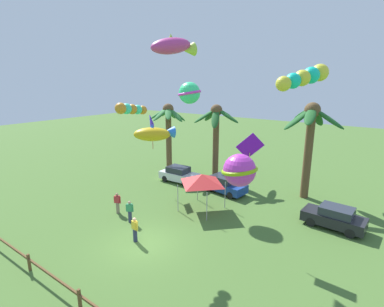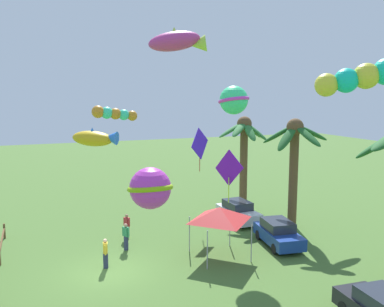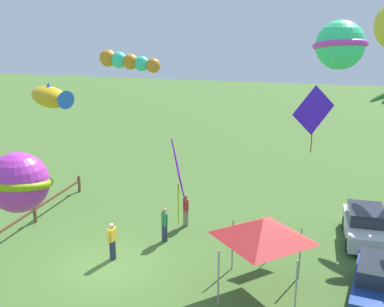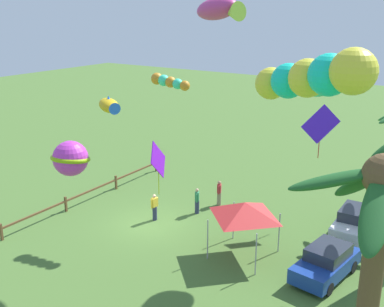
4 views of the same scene
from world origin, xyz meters
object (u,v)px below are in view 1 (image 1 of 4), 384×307
at_px(parked_car_1, 179,174).
at_px(palm_tree_2, 310,129).
at_px(parked_car_0, 224,184).
at_px(spectator_1, 135,229).
at_px(kite_tube_0, 304,77).
at_px(spectator_2, 130,211).
at_px(kite_ball_6, 189,93).
at_px(kite_diamond_3, 250,147).
at_px(palm_tree_0, 216,126).
at_px(palm_tree_1, 168,122).
at_px(kite_tube_2, 131,109).
at_px(kite_ball_1, 239,170).
at_px(kite_fish_5, 155,134).
at_px(kite_fish_4, 173,46).
at_px(spectator_0, 117,203).
at_px(festival_tent, 202,179).
at_px(parked_car_2, 334,217).
at_px(kite_diamond_7, 152,128).

bearing_deg(parked_car_1, palm_tree_2, 16.05).
bearing_deg(parked_car_0, spectator_1, -92.55).
distance_m(spectator_1, kite_tube_0, 15.60).
height_order(spectator_2, kite_ball_6, kite_ball_6).
distance_m(kite_tube_0, kite_diamond_3, 7.72).
distance_m(palm_tree_0, kite_diamond_3, 11.43).
xyz_separation_m(palm_tree_1, spectator_2, (5.31, -10.56, -4.58)).
bearing_deg(palm_tree_0, kite_tube_0, -13.82).
relative_size(palm_tree_0, palm_tree_1, 1.01).
distance_m(parked_car_0, kite_tube_2, 12.07).
relative_size(kite_ball_1, kite_fish_5, 0.81).
relative_size(palm_tree_0, kite_fish_4, 2.24).
xyz_separation_m(palm_tree_0, spectator_0, (-1.78, -11.10, -4.59)).
relative_size(palm_tree_1, kite_tube_2, 3.09).
relative_size(spectator_0, kite_ball_1, 0.91).
relative_size(palm_tree_0, festival_tent, 2.61).
distance_m(kite_tube_0, kite_tube_2, 12.54).
bearing_deg(kite_ball_1, spectator_2, 174.31).
bearing_deg(parked_car_1, spectator_0, -86.02).
xyz_separation_m(parked_car_2, kite_ball_6, (-11.55, -0.66, 7.94)).
distance_m(parked_car_0, spectator_1, 10.27).
bearing_deg(palm_tree_2, palm_tree_1, -174.96).
relative_size(palm_tree_0, spectator_1, 4.69).
bearing_deg(palm_tree_2, spectator_2, -126.21).
height_order(spectator_0, kite_tube_0, kite_tube_0).
distance_m(parked_car_1, kite_tube_0, 14.19).
distance_m(palm_tree_0, palm_tree_2, 8.70).
height_order(parked_car_1, parked_car_2, same).
bearing_deg(palm_tree_2, parked_car_1, -163.95).
xyz_separation_m(kite_tube_2, kite_diamond_7, (-4.84, 6.85, -2.43)).
distance_m(palm_tree_1, parked_car_0, 9.35).
bearing_deg(parked_car_0, spectator_0, -118.14).
distance_m(parked_car_1, parked_car_2, 14.18).
bearing_deg(parked_car_0, festival_tent, -85.45).
relative_size(parked_car_0, parked_car_2, 1.02).
xyz_separation_m(palm_tree_0, kite_fish_4, (2.13, -9.03, 6.36)).
height_order(kite_fish_5, kite_diamond_7, kite_fish_5).
bearing_deg(spectator_1, palm_tree_1, 121.58).
relative_size(parked_car_2, kite_ball_1, 2.28).
height_order(kite_tube_0, kite_tube_2, kite_tube_0).
bearing_deg(parked_car_1, kite_diamond_3, -30.01).
relative_size(parked_car_0, festival_tent, 1.43).
bearing_deg(kite_ball_6, palm_tree_1, 145.78).
height_order(palm_tree_2, kite_ball_6, kite_ball_6).
relative_size(parked_car_2, kite_diamond_7, 1.31).
bearing_deg(spectator_0, kite_fish_5, -22.38).
distance_m(festival_tent, kite_fish_4, 9.58).
distance_m(palm_tree_1, festival_tent, 10.54).
height_order(spectator_0, spectator_1, same).
bearing_deg(festival_tent, parked_car_1, 143.31).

